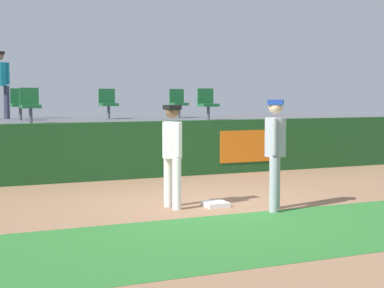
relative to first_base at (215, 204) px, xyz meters
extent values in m
plane|color=#936B4C|center=(-0.02, 0.16, -0.04)|extent=(60.00, 60.00, 0.00)
cube|color=#2D722D|center=(-0.02, -2.12, -0.04)|extent=(18.00, 2.80, 0.01)
cube|color=white|center=(0.00, 0.00, 0.00)|extent=(0.40, 0.40, 0.08)
cylinder|color=white|center=(-0.75, 0.30, 0.39)|extent=(0.15, 0.15, 0.86)
cylinder|color=white|center=(-0.71, -0.01, 0.39)|extent=(0.15, 0.15, 0.86)
cylinder|color=white|center=(-0.73, 0.15, 1.12)|extent=(0.37, 0.37, 0.60)
sphere|color=brown|center=(-0.73, 0.15, 1.59)|extent=(0.22, 0.22, 0.22)
cube|color=black|center=(-0.73, 0.15, 1.66)|extent=(0.26, 0.26, 0.08)
cylinder|color=white|center=(-0.76, 0.35, 1.14)|extent=(0.09, 0.09, 0.56)
cylinder|color=white|center=(-0.71, -0.05, 1.14)|extent=(0.09, 0.09, 0.56)
ellipsoid|color=brown|center=(-0.66, 0.36, 0.90)|extent=(0.14, 0.21, 0.28)
cylinder|color=#9EA3AD|center=(0.84, -0.58, 0.41)|extent=(0.15, 0.15, 0.90)
cylinder|color=#9EA3AD|center=(0.65, -0.85, 0.41)|extent=(0.15, 0.15, 0.90)
cylinder|color=#9EA3AD|center=(0.74, -0.72, 1.18)|extent=(0.49, 0.49, 0.64)
sphere|color=beige|center=(0.74, -0.72, 1.68)|extent=(0.24, 0.24, 0.24)
cube|color=#193899|center=(0.74, -0.72, 1.75)|extent=(0.35, 0.35, 0.08)
cylinder|color=#9EA3AD|center=(0.87, -0.55, 1.20)|extent=(0.09, 0.09, 0.59)
cylinder|color=#9EA3AD|center=(0.62, -0.89, 1.20)|extent=(0.09, 0.09, 0.59)
cube|color=#19471E|center=(-0.02, 3.86, 0.61)|extent=(18.00, 0.24, 1.30)
cube|color=orange|center=(2.68, 3.73, 0.61)|extent=(1.50, 0.02, 0.78)
cube|color=#59595E|center=(-0.02, 6.43, 0.58)|extent=(18.00, 4.80, 1.24)
cylinder|color=#4C4C51|center=(2.31, 5.23, 1.40)|extent=(0.08, 0.08, 0.40)
cube|color=#19592D|center=(2.31, 5.23, 1.60)|extent=(0.45, 0.44, 0.08)
cube|color=#19592D|center=(2.31, 5.42, 1.84)|extent=(0.45, 0.06, 0.40)
cylinder|color=#4C4C51|center=(-2.27, 7.03, 1.40)|extent=(0.08, 0.08, 0.40)
cube|color=#19592D|center=(-2.27, 7.03, 1.60)|extent=(0.45, 0.44, 0.08)
cube|color=#19592D|center=(-2.27, 7.22, 1.84)|extent=(0.45, 0.06, 0.40)
cylinder|color=#4C4C51|center=(-2.28, 5.23, 1.40)|extent=(0.08, 0.08, 0.40)
cube|color=#19592D|center=(-2.28, 5.23, 1.60)|extent=(0.44, 0.44, 0.08)
cube|color=#19592D|center=(-2.28, 5.42, 1.84)|extent=(0.44, 0.06, 0.40)
cylinder|color=#4C4C51|center=(0.11, 7.03, 1.40)|extent=(0.08, 0.08, 0.40)
cube|color=#19592D|center=(0.11, 7.03, 1.60)|extent=(0.46, 0.44, 0.08)
cube|color=#19592D|center=(0.11, 7.22, 1.84)|extent=(0.46, 0.06, 0.40)
cylinder|color=#4C4C51|center=(2.21, 7.03, 1.40)|extent=(0.08, 0.08, 0.40)
cube|color=#19592D|center=(2.21, 7.03, 1.60)|extent=(0.44, 0.44, 0.08)
cube|color=#19592D|center=(2.21, 7.22, 1.84)|extent=(0.44, 0.06, 0.40)
cylinder|color=#33384C|center=(-2.47, 8.23, 1.65)|extent=(0.16, 0.16, 0.91)
cylinder|color=teal|center=(-2.64, 8.23, 2.43)|extent=(0.37, 0.37, 0.64)
cylinder|color=teal|center=(-2.42, 8.24, 2.45)|extent=(0.09, 0.09, 0.60)
camera|label=1|loc=(-4.45, -9.21, 1.88)|focal=56.41mm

